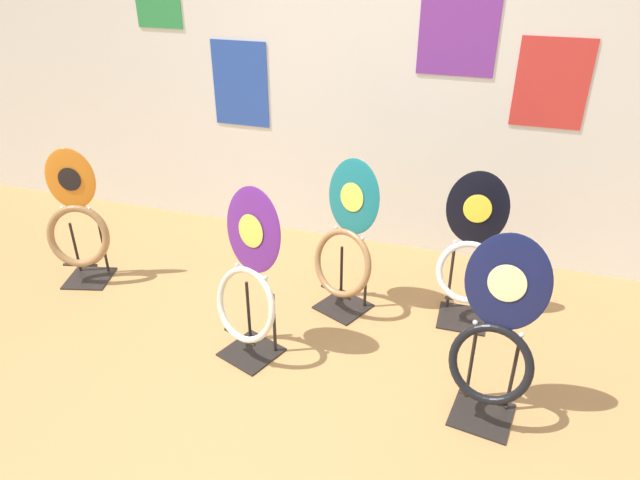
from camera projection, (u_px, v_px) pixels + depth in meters
ground_plane at (270, 432)px, 2.68m from camera, size 14.00×14.00×0.00m
wall_back at (378, 64)px, 3.73m from camera, size 8.00×0.07×2.60m
toilet_seat_display_teal_sax at (346, 244)px, 3.36m from camera, size 0.45×0.37×0.95m
toilet_seat_display_jazz_black at (471, 257)px, 3.26m from camera, size 0.37×0.29×0.91m
toilet_seat_display_navy_moon at (495, 342)px, 2.57m from camera, size 0.41×0.32×0.95m
toilet_seat_display_orange_sun at (77, 227)px, 3.66m from camera, size 0.44×0.34×0.91m
toilet_seat_display_purple_note at (249, 280)px, 2.96m from camera, size 0.44×0.36×0.97m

